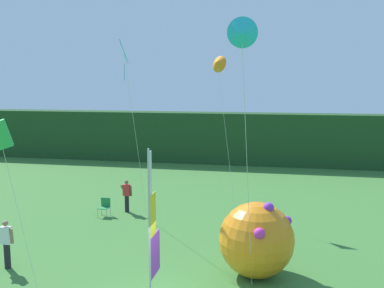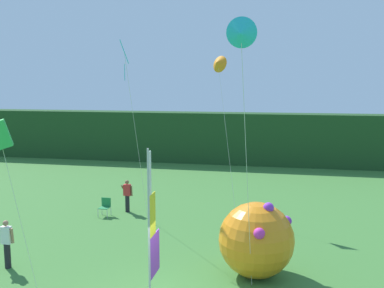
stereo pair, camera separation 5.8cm
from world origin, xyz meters
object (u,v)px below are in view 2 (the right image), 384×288
Objects in this scene: kite_cyan_diamond_3 at (125,60)px; kite_cyan_delta_1 at (241,35)px; person_near_banner at (127,195)px; folding_chair at (105,206)px; banner_flag at (152,231)px; inflatable_balloon at (256,240)px; kite_orange_delta_0 at (218,64)px; person_mid_field at (7,243)px.

kite_cyan_delta_1 is at bearing -52.75° from kite_cyan_diamond_3.
person_near_banner is 1.87× the size of folding_chair.
banner_flag is 9.45m from folding_chair.
kite_cyan_delta_1 reaches higher than banner_flag.
kite_cyan_diamond_3 reaches higher than kite_cyan_delta_1.
kite_orange_delta_0 reaches higher than inflatable_balloon.
inflatable_balloon is 9.32m from kite_cyan_diamond_3.
person_mid_field is at bearing -98.45° from folding_chair.
kite_cyan_delta_1 is at bearing -50.56° from folding_chair.
folding_chair is at bearing 81.55° from person_mid_field.
kite_orange_delta_0 is at bearing 27.36° from folding_chair.
person_mid_field is 0.21× the size of kite_cyan_diamond_3.
kite_cyan_delta_1 reaches higher than person_mid_field.
person_mid_field is 6.53m from folding_chair.
person_near_banner is 1.26m from folding_chair.
folding_chair is at bearing -135.12° from person_near_banner.
kite_cyan_diamond_3 is (-5.90, 3.61, 6.25)m from inflatable_balloon.
person_near_banner is 0.21× the size of kite_orange_delta_0.
person_mid_field is 8.61m from kite_cyan_diamond_3.
kite_orange_delta_0 reaches higher than banner_flag.
person_mid_field is (-1.81, -7.30, 0.05)m from person_near_banner.
kite_cyan_diamond_3 is at bearing -68.61° from person_near_banner.
inflatable_balloon is at bearing 42.14° from banner_flag.
kite_cyan_delta_1 reaches higher than inflatable_balloon.
person_mid_field is at bearing 166.02° from banner_flag.
person_mid_field is 0.22× the size of kite_cyan_delta_1.
person_mid_field is 0.66× the size of inflatable_balloon.
folding_chair is 0.11× the size of kite_cyan_diamond_3.
kite_cyan_diamond_3 is (-3.38, -4.39, -0.01)m from kite_orange_delta_0.
person_near_banner is 13.72m from kite_cyan_delta_1.
kite_cyan_delta_1 reaches higher than kite_orange_delta_0.
kite_cyan_diamond_3 reaches higher than banner_flag.
kite_orange_delta_0 is (4.37, 1.85, 6.66)m from person_near_banner.
kite_cyan_diamond_3 is at bearing 127.25° from kite_cyan_delta_1.
banner_flag is 1.78× the size of inflatable_balloon.
folding_chair is at bearing -152.64° from kite_orange_delta_0.
person_mid_field is 11.09m from kite_cyan_delta_1.
kite_cyan_diamond_3 is at bearing 59.45° from person_mid_field.
kite_cyan_diamond_3 is (2.81, 4.76, 6.60)m from person_mid_field.
banner_flag is at bearing -137.86° from inflatable_balloon.
inflatable_balloon is at bearing -34.38° from folding_chair.
kite_cyan_delta_1 is (2.60, -1.19, 5.37)m from banner_flag.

